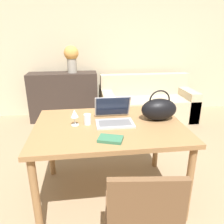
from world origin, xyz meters
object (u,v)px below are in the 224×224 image
object	(u,v)px
couch	(147,104)
drinking_glass	(87,119)
handbag	(159,109)
chair	(141,218)
wine_glass	(74,114)
flower_vase	(71,57)
laptop	(114,115)

from	to	relation	value
couch	drinking_glass	size ratio (longest dim) A/B	17.70
handbag	drinking_glass	bearing A→B (deg)	-177.82
chair	couch	distance (m)	2.99
wine_glass	flower_vase	size ratio (longest dim) A/B	0.32
chair	handbag	world-z (taller)	handbag
flower_vase	laptop	bearing A→B (deg)	-77.75
chair	handbag	size ratio (longest dim) A/B	2.60
wine_glass	flower_vase	world-z (taller)	flower_vase
couch	laptop	distance (m)	2.22
chair	handbag	distance (m)	1.04
handbag	flower_vase	size ratio (longest dim) A/B	0.72
couch	laptop	bearing A→B (deg)	-115.21
laptop	drinking_glass	xyz separation A→B (m)	(-0.25, -0.04, -0.01)
laptop	flower_vase	size ratio (longest dim) A/B	0.72
laptop	flower_vase	distance (m)	2.20
couch	wine_glass	size ratio (longest dim) A/B	11.58
flower_vase	chair	bearing A→B (deg)	-80.52
chair	drinking_glass	size ratio (longest dim) A/B	9.01
laptop	drinking_glass	size ratio (longest dim) A/B	3.51
couch	drinking_glass	distance (m)	2.37
laptop	wine_glass	distance (m)	0.37
chair	couch	xyz separation A→B (m)	(0.87, 2.86, -0.22)
drinking_glass	handbag	size ratio (longest dim) A/B	0.29
chair	drinking_glass	xyz separation A→B (m)	(-0.29, 0.86, 0.32)
chair	laptop	bearing A→B (deg)	99.24
chair	handbag	bearing A→B (deg)	72.84
drinking_glass	flower_vase	xyz separation A→B (m)	(-0.21, 2.16, 0.35)
wine_glass	handbag	size ratio (longest dim) A/B	0.44
laptop	handbag	size ratio (longest dim) A/B	1.01
chair	wine_glass	distance (m)	1.02
couch	laptop	world-z (taller)	laptop
couch	drinking_glass	xyz separation A→B (m)	(-1.17, -1.99, 0.53)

